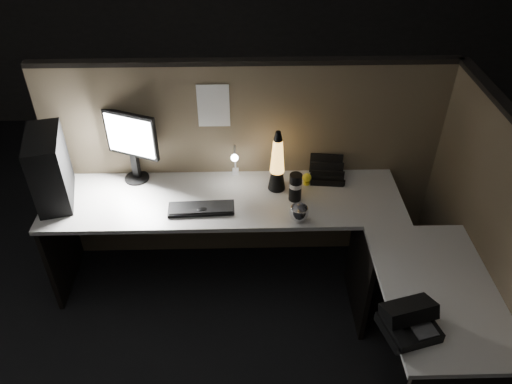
{
  "coord_description": "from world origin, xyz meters",
  "views": [
    {
      "loc": [
        -0.01,
        -1.94,
        2.7
      ],
      "look_at": [
        0.05,
        0.35,
        0.97
      ],
      "focal_mm": 35.0,
      "sensor_mm": 36.0,
      "label": 1
    }
  ],
  "objects_px": {
    "lava_lamp": "(277,166)",
    "desk_phone": "(408,321)",
    "pc_tower": "(50,168)",
    "keyboard": "(201,209)",
    "monitor": "(131,140)"
  },
  "relations": [
    {
      "from": "lava_lamp",
      "to": "desk_phone",
      "type": "height_order",
      "value": "lava_lamp"
    },
    {
      "from": "pc_tower",
      "to": "lava_lamp",
      "type": "relative_size",
      "value": 1.06
    },
    {
      "from": "keyboard",
      "to": "desk_phone",
      "type": "distance_m",
      "value": 1.4
    },
    {
      "from": "pc_tower",
      "to": "lava_lamp",
      "type": "xyz_separation_m",
      "value": [
        1.42,
        0.07,
        -0.05
      ]
    },
    {
      "from": "pc_tower",
      "to": "lava_lamp",
      "type": "distance_m",
      "value": 1.42
    },
    {
      "from": "monitor",
      "to": "desk_phone",
      "type": "xyz_separation_m",
      "value": [
        1.5,
        -1.29,
        -0.24
      ]
    },
    {
      "from": "monitor",
      "to": "desk_phone",
      "type": "distance_m",
      "value": 1.99
    },
    {
      "from": "pc_tower",
      "to": "monitor",
      "type": "xyz_separation_m",
      "value": [
        0.48,
        0.21,
        0.07
      ]
    },
    {
      "from": "lava_lamp",
      "to": "keyboard",
      "type": "bearing_deg",
      "value": -155.63
    },
    {
      "from": "keyboard",
      "to": "lava_lamp",
      "type": "relative_size",
      "value": 0.96
    },
    {
      "from": "pc_tower",
      "to": "keyboard",
      "type": "height_order",
      "value": "pc_tower"
    },
    {
      "from": "keyboard",
      "to": "lava_lamp",
      "type": "xyz_separation_m",
      "value": [
        0.48,
        0.22,
        0.17
      ]
    },
    {
      "from": "lava_lamp",
      "to": "monitor",
      "type": "bearing_deg",
      "value": 171.55
    },
    {
      "from": "monitor",
      "to": "desk_phone",
      "type": "bearing_deg",
      "value": -17.65
    },
    {
      "from": "keyboard",
      "to": "desk_phone",
      "type": "bearing_deg",
      "value": -43.88
    }
  ]
}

